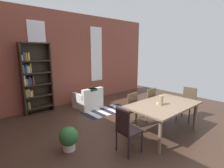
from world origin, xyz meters
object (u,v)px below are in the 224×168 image
object	(u,v)px
dining_chair_head_right	(187,103)
potted_plant_by_shelf	(69,138)
dining_chair_head_left	(127,129)
vase_on_table	(161,100)
dining_chair_far_left	(129,109)
armchair_white	(88,100)
dining_table	(164,107)
dining_chair_far_right	(148,103)
bookshelf_tall	(34,78)

from	to	relation	value
dining_chair_head_right	potted_plant_by_shelf	distance (m)	3.47
dining_chair_head_left	vase_on_table	bearing A→B (deg)	-0.24
dining_chair_far_left	armchair_white	bearing A→B (deg)	88.60
dining_table	armchair_white	world-z (taller)	same
vase_on_table	dining_chair_far_left	distance (m)	0.88
dining_table	potted_plant_by_shelf	xyz separation A→B (m)	(-2.09, 0.84, -0.40)
dining_table	dining_chair_far_right	world-z (taller)	dining_chair_far_right
dining_table	dining_chair_head_left	xyz separation A→B (m)	(-1.27, 0.00, -0.16)
dining_chair_head_left	dining_chair_far_right	bearing A→B (deg)	24.51
armchair_white	potted_plant_by_shelf	bearing A→B (deg)	-131.95
dining_chair_far_left	dining_chair_head_left	xyz separation A→B (m)	(-0.87, -0.76, 0.00)
armchair_white	potted_plant_by_shelf	size ratio (longest dim) A/B	1.65
dining_chair_head_right	bookshelf_tall	xyz separation A→B (m)	(-3.15, 3.49, 0.63)
dining_table	dining_chair_head_right	world-z (taller)	dining_chair_head_right
vase_on_table	dining_chair_head_left	distance (m)	1.18
vase_on_table	dining_chair_head_left	bearing A→B (deg)	179.76
dining_chair_far_right	dining_chair_head_right	xyz separation A→B (m)	(0.86, -0.76, 0.00)
potted_plant_by_shelf	dining_chair_far_right	bearing A→B (deg)	-1.70
vase_on_table	dining_chair_far_left	bearing A→B (deg)	108.29
dining_table	dining_chair_far_right	bearing A→B (deg)	62.16
dining_chair_far_right	armchair_white	xyz separation A→B (m)	(-0.75, 2.01, -0.23)
dining_chair_head_left	dining_chair_head_right	xyz separation A→B (m)	(2.54, -0.00, 0.00)
potted_plant_by_shelf	bookshelf_tall	bearing A→B (deg)	85.47
vase_on_table	dining_chair_far_right	bearing A→B (deg)	54.49
armchair_white	vase_on_table	bearing A→B (deg)	-85.78
dining_chair_far_left	bookshelf_tall	xyz separation A→B (m)	(-1.48, 2.72, 0.63)
dining_chair_head_right	bookshelf_tall	size ratio (longest dim) A/B	0.42
vase_on_table	bookshelf_tall	xyz separation A→B (m)	(-1.73, 3.49, 0.28)
dining_chair_far_right	dining_chair_head_left	distance (m)	1.84
dining_table	dining_chair_far_left	xyz separation A→B (m)	(-0.40, 0.77, -0.16)
dining_chair_head_left	potted_plant_by_shelf	distance (m)	1.20
dining_table	dining_chair_far_left	bearing A→B (deg)	117.29
dining_table	vase_on_table	world-z (taller)	vase_on_table
dining_chair_head_left	dining_chair_head_right	size ratio (longest dim) A/B	1.00
dining_chair_far_right	armchair_white	size ratio (longest dim) A/B	1.16
dining_chair_far_left	potted_plant_by_shelf	distance (m)	1.71
dining_chair_head_left	bookshelf_tall	size ratio (longest dim) A/B	0.42
potted_plant_by_shelf	dining_chair_head_left	bearing A→B (deg)	-45.70
vase_on_table	armchair_white	world-z (taller)	vase_on_table
dining_chair_far_left	dining_chair_far_right	world-z (taller)	same
dining_table	dining_chair_far_right	distance (m)	0.88
bookshelf_tall	potted_plant_by_shelf	world-z (taller)	bookshelf_tall
dining_table	dining_chair_far_left	size ratio (longest dim) A/B	1.89
vase_on_table	dining_chair_far_left	xyz separation A→B (m)	(-0.25, 0.77, -0.35)
dining_table	armchair_white	xyz separation A→B (m)	(-0.35, 2.78, -0.40)
dining_table	dining_chair_head_right	size ratio (longest dim) A/B	1.89
dining_chair_head_left	armchair_white	xyz separation A→B (m)	(0.92, 2.77, -0.23)
vase_on_table	dining_chair_head_right	distance (m)	1.46
bookshelf_tall	dining_table	bearing A→B (deg)	-61.76
dining_chair_head_right	dining_chair_far_left	bearing A→B (deg)	155.33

